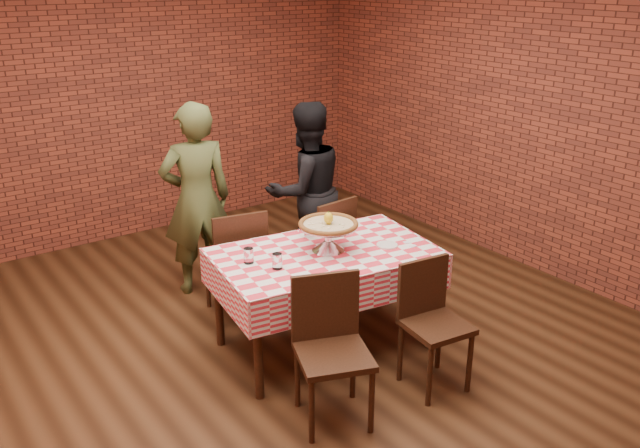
{
  "coord_description": "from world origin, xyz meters",
  "views": [
    {
      "loc": [
        -2.2,
        -3.47,
        2.63
      ],
      "look_at": [
        0.39,
        0.12,
        0.92
      ],
      "focal_mm": 37.65,
      "sensor_mm": 36.0,
      "label": 1
    }
  ],
  "objects_px": {
    "chair_far_left": "(235,261)",
    "diner_olive": "(197,199)",
    "water_glass_left": "(277,261)",
    "diner_black": "(306,191)",
    "chair_near_right": "(436,329)",
    "chair_far_right": "(322,246)",
    "water_glass_right": "(249,256)",
    "pizza": "(328,225)",
    "pizza_stand": "(328,238)",
    "chair_near_left": "(334,355)",
    "table": "(325,300)",
    "condiment_caddy": "(307,227)"
  },
  "relations": [
    {
      "from": "chair_far_left",
      "to": "diner_black",
      "type": "distance_m",
      "value": 1.01
    },
    {
      "from": "chair_near_right",
      "to": "pizza_stand",
      "type": "bearing_deg",
      "value": 114.25
    },
    {
      "from": "pizza_stand",
      "to": "diner_black",
      "type": "relative_size",
      "value": 0.27
    },
    {
      "from": "water_glass_left",
      "to": "diner_olive",
      "type": "distance_m",
      "value": 1.44
    },
    {
      "from": "table",
      "to": "pizza_stand",
      "type": "relative_size",
      "value": 3.62
    },
    {
      "from": "pizza_stand",
      "to": "diner_olive",
      "type": "height_order",
      "value": "diner_olive"
    },
    {
      "from": "chair_far_left",
      "to": "diner_olive",
      "type": "xyz_separation_m",
      "value": [
        -0.03,
        0.56,
        0.37
      ]
    },
    {
      "from": "pizza",
      "to": "chair_near_left",
      "type": "height_order",
      "value": "pizza"
    },
    {
      "from": "condiment_caddy",
      "to": "chair_near_right",
      "type": "xyz_separation_m",
      "value": [
        0.22,
        -1.15,
        -0.4
      ]
    },
    {
      "from": "condiment_caddy",
      "to": "diner_black",
      "type": "relative_size",
      "value": 0.09
    },
    {
      "from": "chair_far_right",
      "to": "diner_olive",
      "type": "relative_size",
      "value": 0.54
    },
    {
      "from": "chair_near_right",
      "to": "chair_near_left",
      "type": "bearing_deg",
      "value": 179.35
    },
    {
      "from": "water_glass_right",
      "to": "pizza",
      "type": "bearing_deg",
      "value": -13.67
    },
    {
      "from": "pizza",
      "to": "chair_far_left",
      "type": "relative_size",
      "value": 0.46
    },
    {
      "from": "chair_near_left",
      "to": "diner_olive",
      "type": "bearing_deg",
      "value": 106.64
    },
    {
      "from": "chair_near_left",
      "to": "pizza_stand",
      "type": "bearing_deg",
      "value": 76.67
    },
    {
      "from": "water_glass_right",
      "to": "chair_far_left",
      "type": "relative_size",
      "value": 0.12
    },
    {
      "from": "water_glass_left",
      "to": "chair_near_right",
      "type": "bearing_deg",
      "value": -48.05
    },
    {
      "from": "chair_near_right",
      "to": "diner_olive",
      "type": "distance_m",
      "value": 2.33
    },
    {
      "from": "pizza",
      "to": "condiment_caddy",
      "type": "distance_m",
      "value": 0.33
    },
    {
      "from": "pizza_stand",
      "to": "water_glass_right",
      "type": "height_order",
      "value": "pizza_stand"
    },
    {
      "from": "pizza",
      "to": "chair_near_right",
      "type": "xyz_separation_m",
      "value": [
        0.25,
        -0.84,
        -0.52
      ]
    },
    {
      "from": "water_glass_left",
      "to": "diner_olive",
      "type": "relative_size",
      "value": 0.06
    },
    {
      "from": "pizza",
      "to": "diner_black",
      "type": "relative_size",
      "value": 0.27
    },
    {
      "from": "table",
      "to": "chair_far_right",
      "type": "distance_m",
      "value": 0.84
    },
    {
      "from": "diner_olive",
      "to": "pizza_stand",
      "type": "bearing_deg",
      "value": 115.97
    },
    {
      "from": "chair_far_left",
      "to": "diner_black",
      "type": "height_order",
      "value": "diner_black"
    },
    {
      "from": "chair_near_left",
      "to": "diner_olive",
      "type": "distance_m",
      "value": 2.15
    },
    {
      "from": "condiment_caddy",
      "to": "diner_black",
      "type": "height_order",
      "value": "diner_black"
    },
    {
      "from": "water_glass_right",
      "to": "pizza_stand",
      "type": "bearing_deg",
      "value": -13.67
    },
    {
      "from": "water_glass_right",
      "to": "chair_far_left",
      "type": "bearing_deg",
      "value": 69.41
    },
    {
      "from": "chair_near_left",
      "to": "chair_near_right",
      "type": "relative_size",
      "value": 1.05
    },
    {
      "from": "pizza_stand",
      "to": "chair_near_right",
      "type": "distance_m",
      "value": 0.97
    },
    {
      "from": "condiment_caddy",
      "to": "pizza_stand",
      "type": "bearing_deg",
      "value": -91.94
    },
    {
      "from": "pizza",
      "to": "chair_near_right",
      "type": "distance_m",
      "value": 1.02
    },
    {
      "from": "chair_near_left",
      "to": "chair_far_left",
      "type": "xyz_separation_m",
      "value": [
        0.19,
        1.56,
        0.0
      ]
    },
    {
      "from": "pizza_stand",
      "to": "chair_near_right",
      "type": "height_order",
      "value": "pizza_stand"
    },
    {
      "from": "pizza",
      "to": "diner_black",
      "type": "height_order",
      "value": "diner_black"
    },
    {
      "from": "condiment_caddy",
      "to": "water_glass_right",
      "type": "bearing_deg",
      "value": -160.58
    },
    {
      "from": "water_glass_left",
      "to": "chair_far_left",
      "type": "relative_size",
      "value": 0.12
    },
    {
      "from": "water_glass_left",
      "to": "chair_far_right",
      "type": "bearing_deg",
      "value": 39.15
    },
    {
      "from": "chair_far_right",
      "to": "diner_olive",
      "type": "bearing_deg",
      "value": -47.5
    },
    {
      "from": "water_glass_right",
      "to": "diner_olive",
      "type": "xyz_separation_m",
      "value": [
        0.23,
        1.24,
        0.01
      ]
    },
    {
      "from": "water_glass_right",
      "to": "condiment_caddy",
      "type": "xyz_separation_m",
      "value": [
        0.6,
        0.17,
        0.01
      ]
    },
    {
      "from": "water_glass_left",
      "to": "diner_olive",
      "type": "xyz_separation_m",
      "value": [
        0.12,
        1.43,
        0.01
      ]
    },
    {
      "from": "chair_near_right",
      "to": "chair_far_right",
      "type": "distance_m",
      "value": 1.54
    },
    {
      "from": "pizza_stand",
      "to": "chair_near_right",
      "type": "xyz_separation_m",
      "value": [
        0.25,
        -0.84,
        -0.42
      ]
    },
    {
      "from": "chair_near_right",
      "to": "chair_far_left",
      "type": "bearing_deg",
      "value": 116.17
    },
    {
      "from": "water_glass_right",
      "to": "diner_olive",
      "type": "bearing_deg",
      "value": 79.66
    },
    {
      "from": "water_glass_left",
      "to": "diner_black",
      "type": "xyz_separation_m",
      "value": [
        1.05,
        1.18,
        -0.03
      ]
    }
  ]
}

